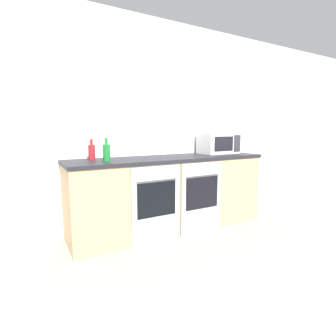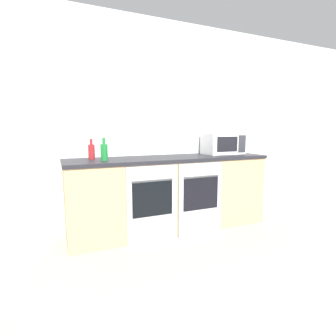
{
  "view_description": "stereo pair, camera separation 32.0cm",
  "coord_description": "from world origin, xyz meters",
  "px_view_note": "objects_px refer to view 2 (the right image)",
  "views": [
    {
      "loc": [
        -1.58,
        -0.59,
        1.23
      ],
      "look_at": [
        -0.03,
        2.17,
        0.77
      ],
      "focal_mm": 28.0,
      "sensor_mm": 36.0,
      "label": 1
    },
    {
      "loc": [
        -1.3,
        -0.74,
        1.23
      ],
      "look_at": [
        -0.03,
        2.17,
        0.77
      ],
      "focal_mm": 28.0,
      "sensor_mm": 36.0,
      "label": 2
    }
  ],
  "objects_px": {
    "oven_right": "(200,198)",
    "microwave": "(223,143)",
    "bottle_red": "(92,151)",
    "bottle_green": "(104,152)",
    "oven_left": "(152,204)"
  },
  "relations": [
    {
      "from": "oven_right",
      "to": "microwave",
      "type": "height_order",
      "value": "microwave"
    },
    {
      "from": "oven_left",
      "to": "microwave",
      "type": "height_order",
      "value": "microwave"
    },
    {
      "from": "microwave",
      "to": "bottle_green",
      "type": "xyz_separation_m",
      "value": [
        -1.64,
        -0.15,
        -0.05
      ]
    },
    {
      "from": "oven_right",
      "to": "bottle_red",
      "type": "bearing_deg",
      "value": 158.26
    },
    {
      "from": "microwave",
      "to": "oven_left",
      "type": "bearing_deg",
      "value": -161.0
    },
    {
      "from": "bottle_red",
      "to": "bottle_green",
      "type": "bearing_deg",
      "value": -62.61
    },
    {
      "from": "oven_right",
      "to": "bottle_green",
      "type": "distance_m",
      "value": 1.22
    },
    {
      "from": "oven_right",
      "to": "microwave",
      "type": "distance_m",
      "value": 0.94
    },
    {
      "from": "microwave",
      "to": "bottle_red",
      "type": "relative_size",
      "value": 2.32
    },
    {
      "from": "oven_right",
      "to": "bottle_green",
      "type": "xyz_separation_m",
      "value": [
        -1.05,
        0.26,
        0.56
      ]
    },
    {
      "from": "oven_right",
      "to": "bottle_green",
      "type": "relative_size",
      "value": 3.49
    },
    {
      "from": "oven_left",
      "to": "microwave",
      "type": "distance_m",
      "value": 1.4
    },
    {
      "from": "oven_left",
      "to": "bottle_red",
      "type": "xyz_separation_m",
      "value": [
        -0.55,
        0.46,
        0.56
      ]
    },
    {
      "from": "microwave",
      "to": "bottle_green",
      "type": "relative_size",
      "value": 2.17
    },
    {
      "from": "oven_left",
      "to": "bottle_red",
      "type": "height_order",
      "value": "bottle_red"
    }
  ]
}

